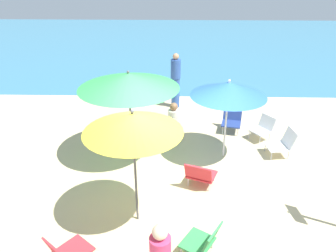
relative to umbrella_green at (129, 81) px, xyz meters
name	(u,v)px	position (x,y,z in m)	size (l,w,h in m)	color
ground_plane	(175,192)	(1.01, -1.38, -1.85)	(40.00, 40.00, 0.00)	#CCB789
sea_water	(177,43)	(1.01, 11.84, -1.85)	(40.00, 16.00, 0.01)	teal
umbrella_green	(129,81)	(0.00, 0.00, 0.00)	(2.19, 2.19, 2.07)	#4C4C51
umbrella_blue	(229,89)	(2.14, 0.06, -0.19)	(1.67, 1.67, 1.88)	silver
umbrella_yellow	(133,123)	(0.35, -2.15, 0.06)	(1.58, 1.58, 2.13)	#4C4C51
beach_chair_a	(232,119)	(2.51, 1.39, -1.53)	(0.61, 0.68, 0.61)	navy
beach_chair_b	(204,241)	(1.46, -2.93, -1.56)	(0.70, 0.69, 0.59)	#33934C
beach_chair_c	(283,143)	(3.51, 0.12, -1.52)	(0.66, 0.58, 0.64)	white
beach_chair_d	(66,251)	(-0.58, -3.19, -1.56)	(0.72, 0.74, 0.59)	red
beach_chair_e	(263,127)	(3.24, 0.91, -1.52)	(0.68, 0.67, 0.61)	white
beach_chair_f	(200,174)	(1.51, -1.16, -1.55)	(0.72, 0.72, 0.59)	red
person_a	(176,81)	(0.99, 2.97, -0.99)	(0.30, 0.30, 1.69)	#2D519E
person_b	(173,120)	(0.95, 1.04, -1.42)	(0.38, 0.54, 0.90)	silver
person_c	(164,252)	(0.86, -3.35, -1.36)	(0.55, 0.44, 0.95)	#DB3866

